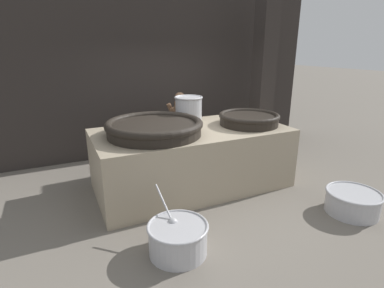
{
  "coord_description": "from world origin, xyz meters",
  "views": [
    {
      "loc": [
        -2.08,
        -4.43,
        2.36
      ],
      "look_at": [
        0.0,
        0.0,
        0.78
      ],
      "focal_mm": 28.0,
      "sensor_mm": 36.0,
      "label": 1
    }
  ],
  "objects_px": {
    "prep_bowl_vegetables": "(178,237)",
    "prep_bowl_meat": "(353,201)",
    "giant_wok_near": "(154,127)",
    "stock_pot": "(189,109)",
    "cook": "(180,126)",
    "giant_wok_far": "(249,119)"
  },
  "relations": [
    {
      "from": "giant_wok_near",
      "to": "cook",
      "type": "distance_m",
      "value": 1.5
    },
    {
      "from": "giant_wok_far",
      "to": "prep_bowl_meat",
      "type": "xyz_separation_m",
      "value": [
        0.7,
        -1.72,
        -0.96
      ]
    },
    {
      "from": "giant_wok_far",
      "to": "stock_pot",
      "type": "height_order",
      "value": "stock_pot"
    },
    {
      "from": "prep_bowl_vegetables",
      "to": "prep_bowl_meat",
      "type": "distance_m",
      "value": 2.72
    },
    {
      "from": "giant_wok_near",
      "to": "prep_bowl_vegetables",
      "type": "xyz_separation_m",
      "value": [
        -0.26,
        -1.56,
        -0.95
      ]
    },
    {
      "from": "giant_wok_far",
      "to": "stock_pot",
      "type": "xyz_separation_m",
      "value": [
        -0.88,
        0.67,
        0.13
      ]
    },
    {
      "from": "giant_wok_near",
      "to": "prep_bowl_meat",
      "type": "relative_size",
      "value": 1.95
    },
    {
      "from": "stock_pot",
      "to": "prep_bowl_vegetables",
      "type": "xyz_separation_m",
      "value": [
        -1.12,
        -2.14,
        -1.07
      ]
    },
    {
      "from": "giant_wok_near",
      "to": "cook",
      "type": "xyz_separation_m",
      "value": [
        0.91,
        1.14,
        -0.35
      ]
    },
    {
      "from": "giant_wok_far",
      "to": "prep_bowl_vegetables",
      "type": "bearing_deg",
      "value": -143.69
    },
    {
      "from": "prep_bowl_vegetables",
      "to": "stock_pot",
      "type": "bearing_deg",
      "value": 62.34
    },
    {
      "from": "giant_wok_near",
      "to": "prep_bowl_meat",
      "type": "bearing_deg",
      "value": -36.53
    },
    {
      "from": "cook",
      "to": "prep_bowl_meat",
      "type": "height_order",
      "value": "cook"
    },
    {
      "from": "giant_wok_far",
      "to": "prep_bowl_vegetables",
      "type": "relative_size",
      "value": 1.13
    },
    {
      "from": "giant_wok_far",
      "to": "cook",
      "type": "distance_m",
      "value": 1.52
    },
    {
      "from": "giant_wok_far",
      "to": "cook",
      "type": "height_order",
      "value": "cook"
    },
    {
      "from": "stock_pot",
      "to": "cook",
      "type": "height_order",
      "value": "same"
    },
    {
      "from": "cook",
      "to": "prep_bowl_vegetables",
      "type": "relative_size",
      "value": 1.58
    },
    {
      "from": "giant_wok_near",
      "to": "stock_pot",
      "type": "height_order",
      "value": "stock_pot"
    },
    {
      "from": "stock_pot",
      "to": "giant_wok_far",
      "type": "bearing_deg",
      "value": -37.45
    },
    {
      "from": "prep_bowl_vegetables",
      "to": "prep_bowl_meat",
      "type": "bearing_deg",
      "value": -5.31
    },
    {
      "from": "giant_wok_far",
      "to": "cook",
      "type": "xyz_separation_m",
      "value": [
        -0.82,
        1.23,
        -0.33
      ]
    }
  ]
}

